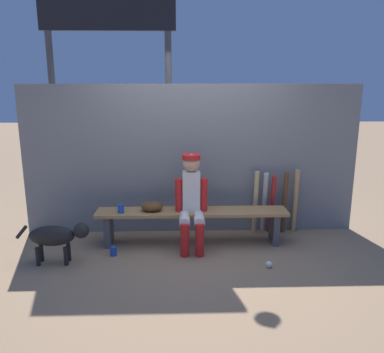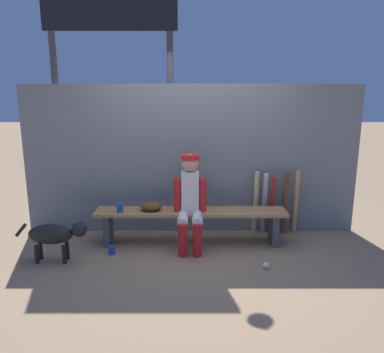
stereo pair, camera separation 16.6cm
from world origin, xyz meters
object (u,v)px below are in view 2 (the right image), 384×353
(dugout_bench, at_px, (192,218))
(scoreboard, at_px, (115,31))
(bat_aluminum_red, at_px, (273,205))
(cup_on_bench, at_px, (121,208))
(bat_wood_natural, at_px, (257,203))
(baseball, at_px, (267,266))
(baseball_glove, at_px, (152,206))
(cup_on_ground, at_px, (113,250))
(dog, at_px, (57,234))
(bat_wood_dark, at_px, (286,204))
(bat_aluminum_silver, at_px, (266,203))
(player_seated, at_px, (191,199))
(bat_wood_tan, at_px, (297,202))

(dugout_bench, distance_m, scoreboard, 2.99)
(bat_aluminum_red, xyz_separation_m, cup_on_bench, (-2.01, -0.38, 0.09))
(bat_wood_natural, distance_m, baseball, 1.13)
(dugout_bench, relative_size, baseball_glove, 8.76)
(bat_wood_natural, relative_size, cup_on_ground, 8.11)
(baseball_glove, height_order, dog, baseball_glove)
(bat_wood_natural, xyz_separation_m, bat_wood_dark, (0.40, -0.00, -0.01))
(bat_aluminum_silver, distance_m, cup_on_bench, 1.95)
(bat_wood_natural, bearing_deg, bat_aluminum_red, -3.49)
(bat_aluminum_red, height_order, cup_on_ground, bat_aluminum_red)
(dugout_bench, relative_size, cup_on_ground, 22.31)
(bat_wood_dark, bearing_deg, baseball, -112.36)
(dugout_bench, height_order, bat_aluminum_silver, bat_aluminum_silver)
(baseball_glove, relative_size, baseball, 3.78)
(dugout_bench, bearing_deg, cup_on_ground, -160.87)
(bat_aluminum_silver, distance_m, dog, 2.73)
(bat_aluminum_red, bearing_deg, bat_wood_dark, 3.11)
(bat_aluminum_silver, bearing_deg, baseball, -98.16)
(player_seated, bearing_deg, bat_aluminum_red, 21.01)
(bat_wood_tan, xyz_separation_m, cup_on_bench, (-2.34, -0.41, 0.05))
(baseball_glove, height_order, cup_on_bench, baseball_glove)
(player_seated, height_order, baseball, player_seated)
(scoreboard, distance_m, dog, 3.10)
(baseball_glove, height_order, bat_wood_natural, bat_wood_natural)
(dugout_bench, height_order, cup_on_ground, dugout_bench)
(bat_wood_tan, height_order, cup_on_bench, bat_wood_tan)
(dugout_bench, xyz_separation_m, bat_aluminum_red, (1.11, 0.32, 0.07))
(player_seated, xyz_separation_m, dog, (-1.57, -0.41, -0.31))
(baseball, bearing_deg, player_seated, 145.02)
(bat_wood_dark, bearing_deg, dog, -163.42)
(bat_aluminum_silver, xyz_separation_m, bat_wood_tan, (0.43, 0.01, 0.01))
(baseball, xyz_separation_m, cup_on_ground, (-1.83, 0.38, 0.02))
(dugout_bench, height_order, baseball, dugout_bench)
(bat_wood_natural, relative_size, bat_aluminum_silver, 1.01)
(bat_aluminum_red, bearing_deg, cup_on_bench, -169.29)
(dugout_bench, bearing_deg, cup_on_bench, -176.23)
(bat_wood_dark, distance_m, scoreboard, 3.51)
(bat_wood_natural, bearing_deg, baseball_glove, -166.51)
(baseball_glove, relative_size, bat_wood_natural, 0.31)
(bat_wood_dark, distance_m, dog, 2.99)
(cup_on_ground, distance_m, scoreboard, 3.20)
(bat_wood_dark, relative_size, dog, 1.04)
(dugout_bench, xyz_separation_m, cup_on_bench, (-0.90, -0.06, 0.15))
(baseball, bearing_deg, baseball_glove, 152.42)
(bat_wood_natural, distance_m, bat_aluminum_silver, 0.13)
(bat_wood_tan, distance_m, scoreboard, 3.61)
(baseball_glove, relative_size, cup_on_ground, 2.55)
(bat_aluminum_red, relative_size, cup_on_ground, 7.62)
(bat_wood_dark, bearing_deg, cup_on_bench, -169.90)
(bat_wood_dark, height_order, bat_wood_tan, bat_wood_tan)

